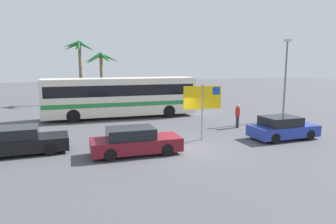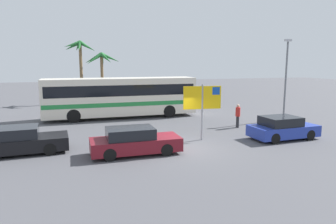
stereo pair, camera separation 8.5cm
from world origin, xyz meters
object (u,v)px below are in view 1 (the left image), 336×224
(bus_front_coach, at_px, (121,96))
(car_black, at_px, (17,141))
(car_blue, at_px, (282,128))
(pedestrian_crossing_lot, at_px, (238,114))
(car_maroon, at_px, (135,141))
(ferry_sign, at_px, (203,100))

(bus_front_coach, bearing_deg, car_black, -127.07)
(car_blue, bearing_deg, pedestrian_crossing_lot, 101.83)
(car_blue, distance_m, pedestrian_crossing_lot, 3.67)
(car_black, xyz_separation_m, car_blue, (14.27, -1.34, -0.00))
(bus_front_coach, distance_m, car_maroon, 10.34)
(car_black, relative_size, car_blue, 1.17)
(bus_front_coach, relative_size, car_maroon, 2.76)
(bus_front_coach, xyz_separation_m, car_maroon, (-0.95, -10.24, -1.15))
(ferry_sign, xyz_separation_m, pedestrian_crossing_lot, (3.65, 2.39, -1.38))
(car_black, bearing_deg, pedestrian_crossing_lot, 6.56)
(bus_front_coach, height_order, car_maroon, bus_front_coach)
(car_black, height_order, pedestrian_crossing_lot, pedestrian_crossing_lot)
(car_blue, xyz_separation_m, car_maroon, (-8.83, -0.43, 0.00))
(car_blue, bearing_deg, ferry_sign, 163.31)
(ferry_sign, xyz_separation_m, car_black, (-9.73, 0.17, -1.69))
(ferry_sign, relative_size, pedestrian_crossing_lot, 1.99)
(ferry_sign, bearing_deg, car_blue, -8.48)
(bus_front_coach, distance_m, car_black, 10.67)
(bus_front_coach, relative_size, ferry_sign, 3.73)
(bus_front_coach, bearing_deg, car_maroon, -95.31)
(ferry_sign, height_order, pedestrian_crossing_lot, ferry_sign)
(ferry_sign, distance_m, car_blue, 4.98)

